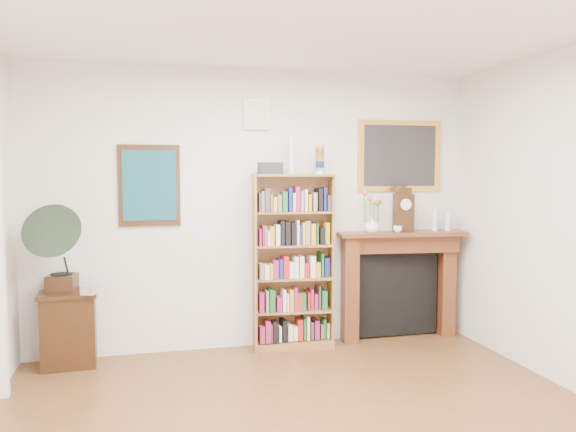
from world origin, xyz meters
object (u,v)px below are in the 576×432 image
Objects in this scene: gramophone at (58,243)px; bookshelf at (293,252)px; cd_stack at (89,290)px; mantel_clock at (403,210)px; bottle_right at (448,221)px; teacup at (398,229)px; bottle_left at (435,220)px; flower_vase at (371,225)px; side_cabinet at (69,329)px; fireplace at (398,275)px.

bookshelf is at bearing 9.36° from gramophone.
mantel_clock is (3.13, 0.20, 0.64)m from cd_stack.
cd_stack is 3.68m from bottle_right.
teacup is (-0.09, -0.05, -0.19)m from mantel_clock.
bottle_right is (0.14, -0.02, -0.02)m from bottle_left.
cd_stack is at bearing -176.26° from flower_vase.
side_cabinet is 3.49m from mantel_clock.
gramophone is (-3.36, -0.18, 0.47)m from fireplace.
mantel_clock is (3.39, 0.13, 0.23)m from gramophone.
gramophone reaches higher than teacup.
bookshelf reaches higher than bottle_right.
bookshelf is at bearing -179.39° from bottle_left.
fireplace is 0.66m from flower_vase.
side_cabinet is 4.23× the size of flower_vase.
bottle_left reaches higher than side_cabinet.
fireplace is at bearing 173.06° from bottle_left.
cd_stack is 3.20m from mantel_clock.
bottle_right is (3.84, 0.03, 0.91)m from side_cabinet.
mantel_clock reaches higher than bottle_left.
bookshelf is at bearing 177.96° from teacup.
mantel_clock is at bearing 177.98° from bottle_right.
cd_stack is at bearing -8.50° from gramophone.
fireplace is 3.00× the size of mantel_clock.
bottle_left is at bearing -1.16° from fireplace.
bottle_left is at bearing 171.06° from bottle_right.
flower_vase reaches higher than teacup.
fireplace is at bearing 172.53° from bottle_right.
bottle_right is at bearing 5.76° from bookshelf.
bookshelf is at bearing -1.99° from side_cabinet.
cd_stack is 3.55m from bottle_left.
bottle_left is 0.15m from bottle_right.
gramophone is (-2.19, -0.12, 0.17)m from bookshelf.
bottle_left is (3.76, 0.13, 0.12)m from gramophone.
side_cabinet is at bearing 61.64° from gramophone.
bottle_left is (0.73, 0.02, 0.04)m from flower_vase.
gramophone is 3.76m from bottle_left.
teacup is 0.37× the size of bottle_left.
teacup is 0.60m from bottle_right.
teacup is (-0.06, -0.10, 0.51)m from fireplace.
fireplace reaches higher than side_cabinet.
teacup is (3.30, 0.08, 0.04)m from gramophone.
fireplace is 0.71m from bottle_left.
mantel_clock is 2.32× the size of bottle_right.
mantel_clock is at bearing -2.15° from side_cabinet.
mantel_clock is at bearing -179.32° from bottle_left.
mantel_clock reaches higher than gramophone.
bottle_right is (3.64, 0.18, 0.52)m from cd_stack.
bookshelf is 1.22m from fireplace.
mantel_clock reaches higher than cd_stack.
side_cabinet is at bearing 179.99° from teacup.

